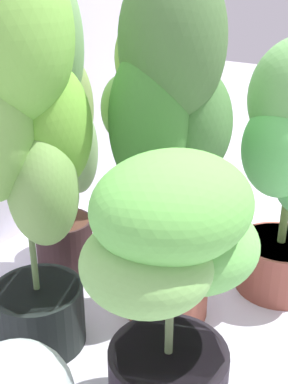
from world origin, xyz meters
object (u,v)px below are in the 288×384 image
(potted_plant_center, at_px, (171,122))
(potted_plant_front_left, at_px, (171,275))
(potted_plant_back_center, at_px, (55,111))
(potted_plant_back_right, at_px, (142,125))
(potted_plant_back_left, at_px, (21,133))

(potted_plant_center, relative_size, potted_plant_front_left, 1.54)
(potted_plant_back_center, relative_size, potted_plant_center, 0.98)
(potted_plant_center, xyz_separation_m, potted_plant_back_right, (0.29, 0.30, -0.13))
(potted_plant_back_left, relative_size, potted_plant_center, 1.04)
(potted_plant_front_left, bearing_deg, potted_plant_center, 33.11)
(potted_plant_back_left, bearing_deg, potted_plant_front_left, -91.34)
(potted_plant_back_center, xyz_separation_m, potted_plant_back_left, (-0.31, -0.20, 0.05))
(potted_plant_back_center, height_order, potted_plant_back_left, potted_plant_back_left)
(potted_plant_back_left, bearing_deg, potted_plant_back_center, 32.91)
(potted_plant_back_center, bearing_deg, potted_plant_back_left, -147.09)
(potted_plant_center, distance_m, potted_plant_front_left, 0.44)
(potted_plant_back_right, bearing_deg, potted_plant_back_left, -171.70)
(potted_plant_back_right, bearing_deg, potted_plant_back_center, 159.16)
(potted_plant_back_left, distance_m, potted_plant_front_left, 0.48)
(potted_plant_back_center, xyz_separation_m, potted_plant_center, (0.00, -0.41, 0.03))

